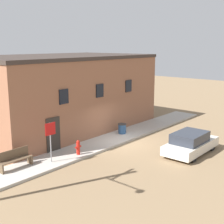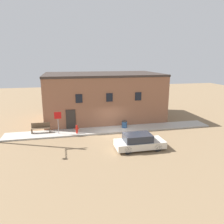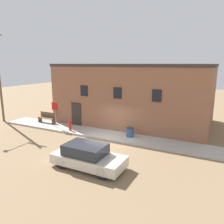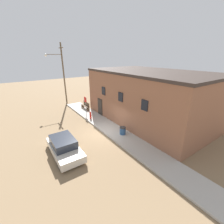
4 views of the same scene
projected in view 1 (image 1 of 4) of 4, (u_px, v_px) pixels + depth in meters
The scene contains 8 objects.
ground_plane at pixel (125, 144), 20.62m from camera, with size 80.00×80.00×0.00m, color #846B4C.
sidewalk at pixel (112, 139), 21.30m from camera, with size 21.48×2.17×0.15m.
brick_building at pixel (61, 92), 23.91m from camera, with size 13.88×8.23×5.64m.
fire_hydrant at pixel (78, 147), 18.08m from camera, with size 0.43×0.20×0.86m.
stop_sign at pixel (50, 135), 16.69m from camera, with size 0.67×0.06×2.21m.
bench at pixel (15, 159), 16.11m from camera, with size 1.80×0.44×0.98m.
trash_bin at pixel (122, 128), 22.41m from camera, with size 0.59×0.59×0.72m.
parked_car at pixel (191, 143), 18.71m from camera, with size 4.09×1.79×1.32m.
Camera 1 is at (-15.55, -12.13, 6.45)m, focal length 50.00 mm.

